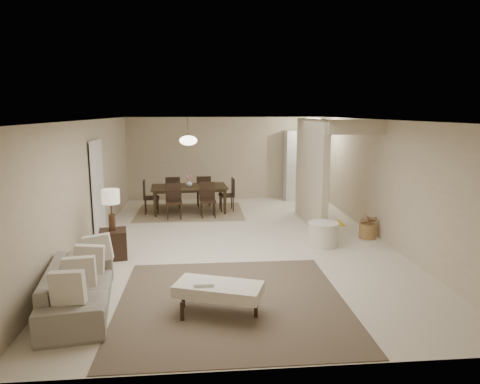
{
  "coord_description": "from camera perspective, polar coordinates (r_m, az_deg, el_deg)",
  "views": [
    {
      "loc": [
        -0.74,
        -8.53,
        2.67
      ],
      "look_at": [
        0.01,
        -0.01,
        1.05
      ],
      "focal_mm": 32.0,
      "sensor_mm": 36.0,
      "label": 1
    }
  ],
  "objects": [
    {
      "name": "floor",
      "position": [
        8.96,
        -0.09,
        -6.6
      ],
      "size": [
        9.0,
        9.0,
        0.0
      ],
      "primitive_type": "plane",
      "color": "beige",
      "rests_on": "ground"
    },
    {
      "name": "ceiling",
      "position": [
        8.56,
        -0.1,
        9.59
      ],
      "size": [
        9.0,
        9.0,
        0.0
      ],
      "primitive_type": "plane",
      "rotation": [
        3.14,
        0.0,
        0.0
      ],
      "color": "white",
      "rests_on": "back_wall"
    },
    {
      "name": "back_wall",
      "position": [
        13.12,
        -1.8,
        4.5
      ],
      "size": [
        6.0,
        0.0,
        6.0
      ],
      "primitive_type": "plane",
      "rotation": [
        1.57,
        0.0,
        0.0
      ],
      "color": "#B9AA8C",
      "rests_on": "floor"
    },
    {
      "name": "left_wall",
      "position": [
        8.93,
        -19.64,
        0.96
      ],
      "size": [
        0.0,
        9.0,
        9.0
      ],
      "primitive_type": "plane",
      "rotation": [
        1.57,
        0.0,
        1.57
      ],
      "color": "#B9AA8C",
      "rests_on": "floor"
    },
    {
      "name": "right_wall",
      "position": [
        9.42,
        18.41,
        1.51
      ],
      "size": [
        0.0,
        9.0,
        9.0
      ],
      "primitive_type": "plane",
      "rotation": [
        1.57,
        0.0,
        -1.57
      ],
      "color": "#B9AA8C",
      "rests_on": "floor"
    },
    {
      "name": "partition",
      "position": [
        10.2,
        9.42,
        2.58
      ],
      "size": [
        0.15,
        2.5,
        2.5
      ],
      "primitive_type": "cube",
      "color": "#B9AA8C",
      "rests_on": "floor"
    },
    {
      "name": "doorway",
      "position": [
        9.54,
        -18.49,
        0.21
      ],
      "size": [
        0.04,
        0.9,
        2.04
      ],
      "primitive_type": "cube",
      "color": "black",
      "rests_on": "floor"
    },
    {
      "name": "pantry_cabinet",
      "position": [
        13.15,
        8.59,
        3.52
      ],
      "size": [
        1.2,
        0.55,
        2.1
      ],
      "primitive_type": "cube",
      "color": "silver",
      "rests_on": "floor"
    },
    {
      "name": "flush_light",
      "position": [
        12.12,
        9.61,
        9.58
      ],
      "size": [
        0.44,
        0.44,
        0.05
      ],
      "primitive_type": "cylinder",
      "color": "white",
      "rests_on": "ceiling"
    },
    {
      "name": "living_rug",
      "position": [
        6.26,
        -1.07,
        -14.45
      ],
      "size": [
        3.2,
        3.2,
        0.01
      ],
      "primitive_type": "cube",
      "color": "brown",
      "rests_on": "floor"
    },
    {
      "name": "sofa",
      "position": [
        6.36,
        -20.7,
        -11.86
      ],
      "size": [
        2.15,
        1.1,
        0.6
      ],
      "primitive_type": "imported",
      "rotation": [
        0.0,
        0.0,
        1.72
      ],
      "color": "gray",
      "rests_on": "floor"
    },
    {
      "name": "ottoman_bench",
      "position": [
        5.84,
        -2.88,
        -12.88
      ],
      "size": [
        1.26,
        0.88,
        0.41
      ],
      "rotation": [
        0.0,
        0.0,
        -0.34
      ],
      "color": "silver",
      "rests_on": "living_rug"
    },
    {
      "name": "side_table",
      "position": [
        8.25,
        -16.54,
        -6.68
      ],
      "size": [
        0.56,
        0.56,
        0.53
      ],
      "primitive_type": "cube",
      "rotation": [
        0.0,
        0.0,
        0.19
      ],
      "color": "black",
      "rests_on": "floor"
    },
    {
      "name": "table_lamp",
      "position": [
        8.05,
        -16.85,
        -1.05
      ],
      "size": [
        0.32,
        0.32,
        0.76
      ],
      "color": "#482F1F",
      "rests_on": "side_table"
    },
    {
      "name": "round_pouf",
      "position": [
        8.78,
        11.02,
        -5.56
      ],
      "size": [
        0.61,
        0.61,
        0.47
      ],
      "primitive_type": "cylinder",
      "color": "silver",
      "rests_on": "floor"
    },
    {
      "name": "wicker_basket",
      "position": [
        9.55,
        16.64,
        -5.0
      ],
      "size": [
        0.45,
        0.45,
        0.31
      ],
      "primitive_type": "cylinder",
      "rotation": [
        0.0,
        0.0,
        0.27
      ],
      "color": "brown",
      "rests_on": "floor"
    },
    {
      "name": "dining_rug",
      "position": [
        11.57,
        -6.7,
        -2.66
      ],
      "size": [
        2.8,
        2.1,
        0.01
      ],
      "primitive_type": "cube",
      "color": "#8C7557",
      "rests_on": "floor"
    },
    {
      "name": "dining_table",
      "position": [
        11.5,
        -6.74,
        -0.99
      ],
      "size": [
        2.07,
        1.26,
        0.7
      ],
      "primitive_type": "imported",
      "rotation": [
        0.0,
        0.0,
        0.08
      ],
      "color": "black",
      "rests_on": "dining_rug"
    },
    {
      "name": "dining_chairs",
      "position": [
        11.48,
        -6.75,
        -0.52
      ],
      "size": [
        2.42,
        1.82,
        0.89
      ],
      "color": "black",
      "rests_on": "dining_rug"
    },
    {
      "name": "vase",
      "position": [
        11.42,
        -6.78,
        1.14
      ],
      "size": [
        0.18,
        0.18,
        0.17
      ],
      "primitive_type": "imported",
      "rotation": [
        0.0,
        0.0,
        -0.1
      ],
      "color": "silver",
      "rests_on": "dining_table"
    },
    {
      "name": "yellow_mat",
      "position": [
        10.55,
        11.31,
        -4.11
      ],
      "size": [
        0.84,
        0.52,
        0.01
      ],
      "primitive_type": "cube",
      "rotation": [
        0.0,
        0.0,
        0.01
      ],
      "color": "yellow",
      "rests_on": "floor"
    },
    {
      "name": "pendant_light",
      "position": [
        11.29,
        -6.91,
        6.84
      ],
      "size": [
        0.46,
        0.46,
        0.71
      ],
      "color": "#482F1F",
      "rests_on": "ceiling"
    }
  ]
}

